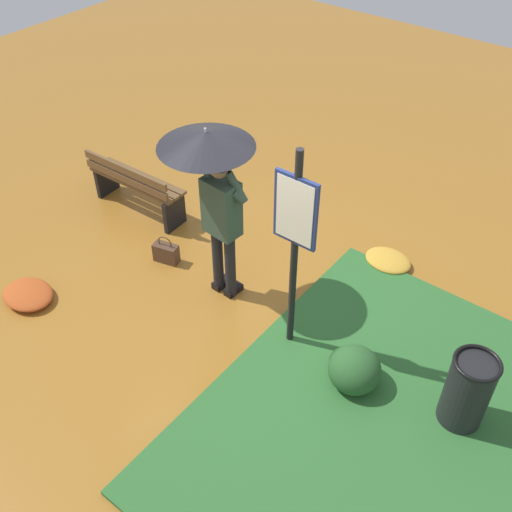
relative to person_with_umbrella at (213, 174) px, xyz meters
name	(u,v)px	position (x,y,z in m)	size (l,w,h in m)	color
ground_plane	(242,293)	(-0.26, -0.10, -1.55)	(18.00, 18.00, 0.00)	#9E6623
grass_verge	(473,481)	(-3.24, 0.50, -1.53)	(4.80, 4.00, 0.05)	#2D662D
person_with_umbrella	(213,174)	(0.00, 0.00, 0.00)	(0.96, 0.96, 2.04)	black
info_sign_post	(295,233)	(-1.10, 0.16, -0.11)	(0.44, 0.07, 2.30)	black
handbag	(166,253)	(0.82, 0.02, -1.42)	(0.33, 0.21, 0.37)	#4C3323
park_bench	(135,185)	(1.83, -0.49, -1.15)	(1.40, 0.41, 0.75)	black
trash_bin	(467,392)	(-2.88, -0.02, -1.13)	(0.42, 0.42, 0.83)	black
shrub_cluster	(353,368)	(-1.88, 0.22, -1.34)	(0.56, 0.51, 0.46)	#285628
leaf_pile_near_person	(28,294)	(1.58, 1.44, -1.48)	(0.62, 0.49, 0.14)	#B74C1E
leaf_pile_by_bench	(388,260)	(-1.32, -1.56, -1.49)	(0.56, 0.45, 0.12)	gold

